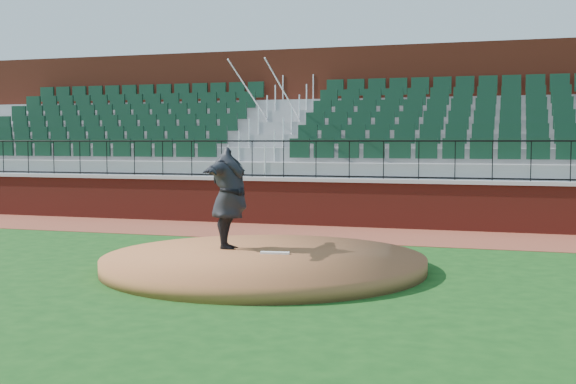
# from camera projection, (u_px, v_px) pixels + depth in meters

# --- Properties ---
(ground) EXTENTS (90.00, 90.00, 0.00)m
(ground) POSITION_uv_depth(u_px,v_px,m) (263.00, 271.00, 12.73)
(ground) COLOR #123F12
(ground) RESTS_ON ground
(warning_track) EXTENTS (34.00, 3.20, 0.01)m
(warning_track) POSITION_uv_depth(u_px,v_px,m) (335.00, 234.00, 17.88)
(warning_track) COLOR brown
(warning_track) RESTS_ON ground
(field_wall) EXTENTS (34.00, 0.35, 1.20)m
(field_wall) POSITION_uv_depth(u_px,v_px,m) (349.00, 204.00, 19.36)
(field_wall) COLOR maroon
(field_wall) RESTS_ON ground
(wall_cap) EXTENTS (34.00, 0.45, 0.10)m
(wall_cap) POSITION_uv_depth(u_px,v_px,m) (349.00, 180.00, 19.31)
(wall_cap) COLOR #B7B7B7
(wall_cap) RESTS_ON field_wall
(wall_railing) EXTENTS (34.00, 0.05, 1.00)m
(wall_railing) POSITION_uv_depth(u_px,v_px,m) (349.00, 160.00, 19.27)
(wall_railing) COLOR black
(wall_railing) RESTS_ON wall_cap
(seating_stands) EXTENTS (34.00, 5.10, 4.60)m
(seating_stands) POSITION_uv_depth(u_px,v_px,m) (369.00, 141.00, 21.83)
(seating_stands) COLOR gray
(seating_stands) RESTS_ON ground
(concourse_wall) EXTENTS (34.00, 0.50, 5.50)m
(concourse_wall) POSITION_uv_depth(u_px,v_px,m) (385.00, 128.00, 24.47)
(concourse_wall) COLOR maroon
(concourse_wall) RESTS_ON ground
(pitchers_mound) EXTENTS (5.76, 5.76, 0.25)m
(pitchers_mound) POSITION_uv_depth(u_px,v_px,m) (264.00, 262.00, 12.89)
(pitchers_mound) COLOR brown
(pitchers_mound) RESTS_ON ground
(pitching_rubber) EXTENTS (0.54, 0.21, 0.04)m
(pitching_rubber) POSITION_uv_depth(u_px,v_px,m) (275.00, 253.00, 13.07)
(pitching_rubber) COLOR white
(pitching_rubber) RESTS_ON pitchers_mound
(pitcher) EXTENTS (0.94, 2.43, 1.93)m
(pitcher) POSITION_uv_depth(u_px,v_px,m) (229.00, 198.00, 13.64)
(pitcher) COLOR black
(pitcher) RESTS_ON pitchers_mound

